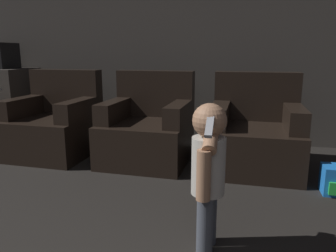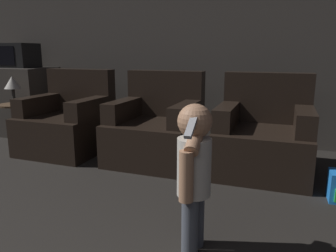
# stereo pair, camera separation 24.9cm
# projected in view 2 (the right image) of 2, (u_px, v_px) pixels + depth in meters

# --- Properties ---
(wall_back) EXTENTS (8.40, 0.05, 2.60)m
(wall_back) POSITION_uv_depth(u_px,v_px,m) (197.00, 34.00, 3.91)
(wall_back) COLOR #423D38
(wall_back) RESTS_ON ground_plane
(armchair_left) EXTENTS (0.86, 0.86, 0.90)m
(armchair_left) POSITION_uv_depth(u_px,v_px,m) (68.00, 123.00, 3.68)
(armchair_left) COLOR black
(armchair_left) RESTS_ON ground_plane
(armchair_middle) EXTENTS (0.85, 0.85, 0.90)m
(armchair_middle) POSITION_uv_depth(u_px,v_px,m) (156.00, 130.00, 3.35)
(armchair_middle) COLOR black
(armchair_middle) RESTS_ON ground_plane
(armchair_right) EXTENTS (0.84, 0.84, 0.90)m
(armchair_right) POSITION_uv_depth(u_px,v_px,m) (263.00, 138.00, 3.02)
(armchair_right) COLOR black
(armchair_right) RESTS_ON ground_plane
(person_toddler) EXTENTS (0.18, 0.33, 0.83)m
(person_toddler) POSITION_uv_depth(u_px,v_px,m) (194.00, 167.00, 1.74)
(person_toddler) COLOR #474C56
(person_toddler) RESTS_ON ground_plane
(kitchen_counter) EXTENTS (1.18, 0.64, 0.89)m
(kitchen_counter) POSITION_uv_depth(u_px,v_px,m) (12.00, 100.00, 4.51)
(kitchen_counter) COLOR #38332D
(kitchen_counter) RESTS_ON ground_plane
(microwave) EXTENTS (0.55, 0.37, 0.31)m
(microwave) POSITION_uv_depth(u_px,v_px,m) (15.00, 56.00, 4.34)
(microwave) COLOR black
(microwave) RESTS_ON kitchen_counter
(side_table) EXTENTS (0.37, 0.37, 0.50)m
(side_table) POSITION_uv_depth(u_px,v_px,m) (15.00, 113.00, 3.81)
(side_table) COLOR black
(side_table) RESTS_ON ground_plane
(lamp) EXTENTS (0.18, 0.18, 0.32)m
(lamp) POSITION_uv_depth(u_px,v_px,m) (12.00, 83.00, 3.74)
(lamp) COLOR #262626
(lamp) RESTS_ON side_table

